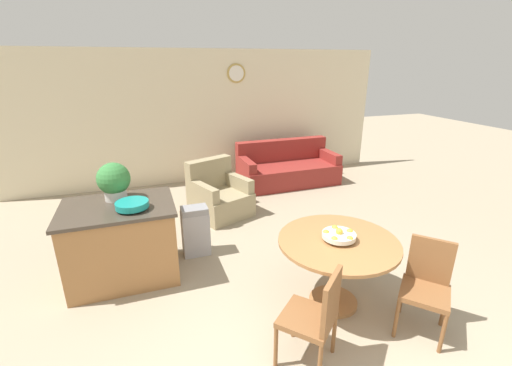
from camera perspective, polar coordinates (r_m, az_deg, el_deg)
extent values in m
cube|color=beige|center=(7.32, -9.10, 10.69)|extent=(8.00, 0.06, 2.70)
cylinder|color=tan|center=(7.37, -3.32, 17.79)|extent=(0.39, 0.02, 0.39)
cylinder|color=white|center=(7.35, -3.28, 17.79)|extent=(0.31, 0.01, 0.31)
cylinder|color=#9E6B3D|center=(3.99, 12.70, -18.64)|extent=(0.51, 0.51, 0.04)
cylinder|color=#9E6B3D|center=(3.78, 13.12, -14.29)|extent=(0.12, 0.12, 0.69)
cylinder|color=#9E6B3D|center=(3.59, 13.57, -9.48)|extent=(1.22, 1.22, 0.03)
cylinder|color=brown|center=(3.18, 3.32, -25.61)|extent=(0.04, 0.04, 0.41)
cylinder|color=brown|center=(3.44, 6.30, -21.52)|extent=(0.04, 0.04, 0.41)
cylinder|color=brown|center=(3.09, 10.59, -27.71)|extent=(0.04, 0.04, 0.41)
cylinder|color=brown|center=(3.36, 12.88, -23.23)|extent=(0.04, 0.04, 0.41)
cube|color=brown|center=(3.10, 8.50, -21.41)|extent=(0.59, 0.59, 0.05)
cube|color=brown|center=(2.90, 12.45, -18.65)|extent=(0.31, 0.29, 0.45)
cylinder|color=brown|center=(3.67, 28.69, -21.18)|extent=(0.04, 0.04, 0.41)
cylinder|color=brown|center=(3.66, 22.36, -20.20)|extent=(0.04, 0.04, 0.41)
cylinder|color=brown|center=(3.98, 28.84, -17.75)|extent=(0.04, 0.04, 0.41)
cylinder|color=brown|center=(3.97, 23.12, -16.85)|extent=(0.04, 0.04, 0.41)
cube|color=brown|center=(3.68, 26.31, -16.11)|extent=(0.59, 0.59, 0.05)
cube|color=brown|center=(3.71, 27.09, -11.34)|extent=(0.29, 0.31, 0.45)
cylinder|color=silver|center=(3.58, 13.61, -9.02)|extent=(0.13, 0.13, 0.03)
cylinder|color=silver|center=(3.56, 13.66, -8.48)|extent=(0.34, 0.34, 0.05)
sphere|color=gold|center=(3.63, 15.34, -7.89)|extent=(0.07, 0.07, 0.07)
sphere|color=gold|center=(3.66, 12.98, -7.40)|extent=(0.07, 0.07, 0.07)
sphere|color=gold|center=(3.55, 11.58, -8.17)|extent=(0.07, 0.07, 0.07)
sphere|color=gold|center=(3.45, 12.93, -9.20)|extent=(0.07, 0.07, 0.07)
sphere|color=gold|center=(3.49, 15.36, -9.03)|extent=(0.07, 0.07, 0.07)
sphere|color=gold|center=(3.54, 13.71, -7.86)|extent=(0.07, 0.07, 0.07)
cube|color=#9E6B3D|center=(4.37, -21.37, -9.34)|extent=(1.18, 0.85, 0.89)
cube|color=#42382D|center=(4.18, -22.15, -3.75)|extent=(1.24, 0.91, 0.04)
cylinder|color=teal|center=(4.00, -19.87, -3.99)|extent=(0.12, 0.12, 0.02)
cylinder|color=teal|center=(3.98, -19.95, -3.38)|extent=(0.35, 0.35, 0.07)
cylinder|color=beige|center=(4.34, -22.32, -1.79)|extent=(0.25, 0.25, 0.12)
sphere|color=#387F3D|center=(4.28, -22.66, 0.68)|extent=(0.37, 0.37, 0.37)
cube|color=#9E9EA3|center=(4.67, -10.01, -8.29)|extent=(0.35, 0.24, 0.59)
cube|color=gray|center=(4.53, -10.26, -4.51)|extent=(0.34, 0.23, 0.08)
cube|color=maroon|center=(7.26, 5.40, 1.52)|extent=(2.05, 0.97, 0.42)
cube|color=maroon|center=(7.46, 4.31, 5.54)|extent=(2.04, 0.23, 0.45)
cube|color=maroon|center=(6.90, -1.66, 1.51)|extent=(0.17, 0.87, 0.62)
cube|color=maroon|center=(7.66, 11.82, 2.96)|extent=(0.17, 0.87, 0.62)
cube|color=#998966|center=(5.80, -5.87, -3.42)|extent=(1.07, 1.09, 0.40)
cube|color=#998966|center=(5.90, -7.87, 1.63)|extent=(0.83, 0.47, 0.51)
cube|color=#998966|center=(5.58, -8.82, -3.22)|extent=(0.41, 0.78, 0.63)
cube|color=#998966|center=(5.94, -3.17, -1.57)|extent=(0.41, 0.78, 0.63)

